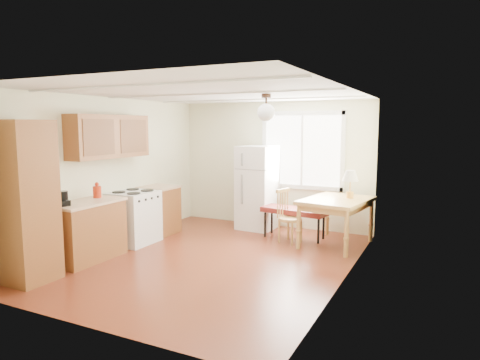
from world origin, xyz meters
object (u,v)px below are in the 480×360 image
Objects in this scene: bench at (294,212)px; chair at (286,212)px; refrigerator at (257,188)px; dining_table at (336,205)px.

bench is 1.35× the size of chair.
chair is (-0.05, -0.28, 0.04)m from bench.
refrigerator is 1.15× the size of dining_table.
refrigerator is 1.77m from dining_table.
refrigerator is 1.32× the size of bench.
refrigerator reaches higher than dining_table.
refrigerator is at bearing 156.88° from chair.
refrigerator reaches higher than chair.
chair is at bearing -91.68° from bench.
bench is at bearing -19.32° from refrigerator.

